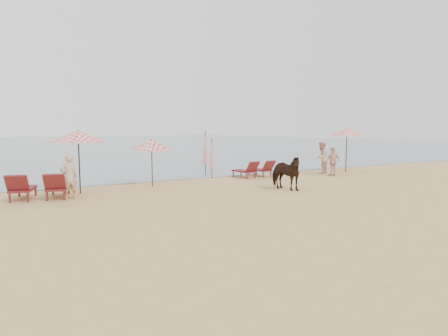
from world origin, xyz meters
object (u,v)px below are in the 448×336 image
at_px(beachgoer_left, 69,177).
at_px(beachgoer_right_a, 321,158).
at_px(umbrella_closed_left, 212,154).
at_px(lounger_cluster_right, 255,169).
at_px(umbrella_open_left_a, 78,136).
at_px(umbrella_open_right, 347,132).
at_px(cow, 285,173).
at_px(umbrella_closed_right, 205,147).
at_px(lounger_cluster_left, 39,187).
at_px(umbrella_open_left_b, 152,144).
at_px(beachgoer_right_b, 333,161).

relative_size(beachgoer_left, beachgoer_right_a, 0.90).
xyz_separation_m(umbrella_closed_left, beachgoer_right_a, (6.88, -1.35, -0.38)).
distance_m(lounger_cluster_right, umbrella_open_left_a, 9.63).
relative_size(umbrella_open_right, cow, 1.54).
relative_size(umbrella_open_right, umbrella_closed_right, 1.08).
height_order(umbrella_open_left_a, umbrella_closed_left, umbrella_open_left_a).
bearing_deg(beachgoer_right_a, umbrella_closed_right, -53.97).
xyz_separation_m(lounger_cluster_left, umbrella_open_left_a, (1.58, 0.64, 1.90)).
xyz_separation_m(umbrella_closed_right, cow, (0.24, -7.17, -0.83)).
height_order(umbrella_open_right, beachgoer_left, umbrella_open_right).
bearing_deg(cow, umbrella_open_left_a, 146.72).
distance_m(umbrella_open_left_b, umbrella_closed_left, 4.02).
height_order(lounger_cluster_right, beachgoer_right_b, beachgoer_right_b).
bearing_deg(beachgoer_right_a, cow, 7.12).
bearing_deg(umbrella_closed_left, beachgoer_right_a, -11.09).
relative_size(lounger_cluster_right, beachgoer_right_b, 1.13).
bearing_deg(lounger_cluster_left, cow, -2.89).
bearing_deg(umbrella_open_left_b, beachgoer_left, -162.44).
relative_size(umbrella_open_left_b, cow, 1.26).
distance_m(cow, beachgoer_left, 8.95).
height_order(beachgoer_left, beachgoer_right_b, beachgoer_left).
bearing_deg(umbrella_closed_left, beachgoer_left, -161.08).
height_order(umbrella_open_left_a, cow, umbrella_open_left_a).
bearing_deg(umbrella_open_right, umbrella_open_left_b, 157.70).
distance_m(lounger_cluster_left, lounger_cluster_right, 11.06).
distance_m(umbrella_open_left_a, beachgoer_right_b, 13.79).
bearing_deg(cow, lounger_cluster_right, 62.96).
relative_size(lounger_cluster_right, umbrella_closed_left, 0.87).
distance_m(umbrella_open_left_b, umbrella_closed_right, 5.52).
height_order(umbrella_open_right, umbrella_closed_left, umbrella_open_right).
xyz_separation_m(lounger_cluster_right, umbrella_open_right, (6.64, -0.63, 2.07)).
bearing_deg(lounger_cluster_left, umbrella_closed_right, 38.43).
bearing_deg(beachgoer_left, lounger_cluster_left, -34.73).
xyz_separation_m(umbrella_open_left_b, beachgoer_right_a, (10.69, -0.23, -1.02)).
height_order(umbrella_open_right, beachgoer_right_b, umbrella_open_right).
relative_size(lounger_cluster_right, umbrella_open_left_a, 0.72).
bearing_deg(umbrella_open_left_a, lounger_cluster_right, -3.88).
relative_size(umbrella_closed_right, beachgoer_left, 1.49).
height_order(umbrella_open_left_b, cow, umbrella_open_left_b).
distance_m(lounger_cluster_left, beachgoer_right_a, 15.59).
bearing_deg(umbrella_open_left_b, lounger_cluster_left, -171.69).
bearing_deg(lounger_cluster_right, lounger_cluster_left, -176.48).
xyz_separation_m(umbrella_open_left_a, umbrella_open_right, (16.04, 0.08, 0.14)).
relative_size(umbrella_open_left_a, umbrella_closed_left, 1.21).
xyz_separation_m(umbrella_closed_left, beachgoer_right_b, (6.55, -2.59, -0.50)).
xyz_separation_m(beachgoer_left, beachgoer_right_b, (14.23, 0.04, -0.03)).
bearing_deg(lounger_cluster_left, beachgoer_right_b, 12.49).
relative_size(beachgoer_left, beachgoer_right_b, 1.03).
height_order(umbrella_closed_right, beachgoer_right_a, umbrella_closed_right).
bearing_deg(lounger_cluster_left, umbrella_open_left_a, 36.33).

